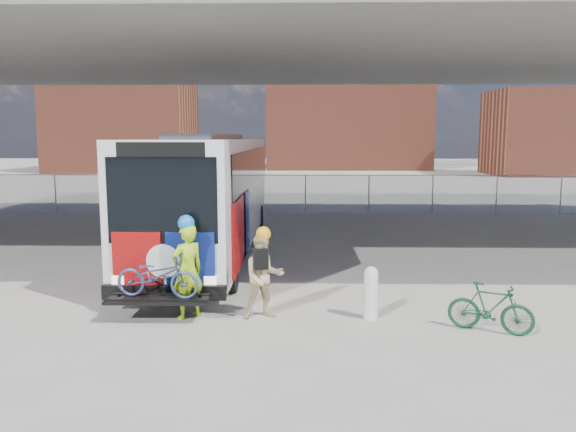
{
  "coord_description": "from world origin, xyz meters",
  "views": [
    {
      "loc": [
        0.81,
        -14.51,
        3.61
      ],
      "look_at": [
        0.47,
        -0.29,
        1.6
      ],
      "focal_mm": 35.0,
      "sensor_mm": 36.0,
      "label": 1
    }
  ],
  "objects_px": {
    "cyclist_tan": "(264,275)",
    "bus": "(210,186)",
    "bike_parked": "(491,308)",
    "bollard": "(371,291)",
    "cyclist_hivis": "(187,269)"
  },
  "relations": [
    {
      "from": "bus",
      "to": "bike_parked",
      "type": "xyz_separation_m",
      "value": [
        6.33,
        -7.05,
        -1.64
      ]
    },
    {
      "from": "bollard",
      "to": "bike_parked",
      "type": "distance_m",
      "value": 2.25
    },
    {
      "from": "bus",
      "to": "bollard",
      "type": "xyz_separation_m",
      "value": [
        4.2,
        -6.33,
        -1.54
      ]
    },
    {
      "from": "bus",
      "to": "bike_parked",
      "type": "relative_size",
      "value": 8.38
    },
    {
      "from": "bike_parked",
      "to": "bus",
      "type": "bearing_deg",
      "value": 67.09
    },
    {
      "from": "bollard",
      "to": "bike_parked",
      "type": "xyz_separation_m",
      "value": [
        2.13,
        -0.73,
        -0.11
      ]
    },
    {
      "from": "bus",
      "to": "bollard",
      "type": "height_order",
      "value": "bus"
    },
    {
      "from": "bus",
      "to": "bollard",
      "type": "relative_size",
      "value": 12.14
    },
    {
      "from": "cyclist_hivis",
      "to": "cyclist_tan",
      "type": "bearing_deg",
      "value": 138.15
    },
    {
      "from": "bollard",
      "to": "cyclist_tan",
      "type": "relative_size",
      "value": 0.57
    },
    {
      "from": "cyclist_tan",
      "to": "bike_parked",
      "type": "bearing_deg",
      "value": -26.37
    },
    {
      "from": "cyclist_tan",
      "to": "bike_parked",
      "type": "distance_m",
      "value": 4.34
    },
    {
      "from": "cyclist_tan",
      "to": "bus",
      "type": "bearing_deg",
      "value": 91.32
    },
    {
      "from": "bus",
      "to": "bollard",
      "type": "bearing_deg",
      "value": -56.45
    },
    {
      "from": "bus",
      "to": "cyclist_hivis",
      "type": "distance_m",
      "value": 6.45
    }
  ]
}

